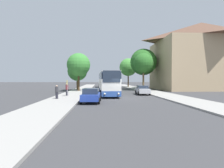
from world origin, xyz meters
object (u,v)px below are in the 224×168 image
at_px(tree_right_near, 143,63).
at_px(tree_right_mid, 128,67).
at_px(pedestrian_waiting_far, 57,92).
at_px(bus_middle, 105,83).
at_px(parked_car_left_curb, 91,95).
at_px(bus_rear, 104,81).
at_px(parked_car_right_near, 142,90).
at_px(tree_left_far, 79,65).
at_px(bus_front, 108,83).
at_px(pedestrian_waiting_near, 67,89).
at_px(tree_right_far, 143,62).
at_px(tree_left_near, 77,71).
at_px(bus_stop_sign, 67,86).

distance_m(tree_right_near, tree_right_mid, 15.78).
bearing_deg(pedestrian_waiting_far, bus_middle, 176.95).
height_order(pedestrian_waiting_far, tree_right_mid, tree_right_mid).
bearing_deg(bus_middle, parked_car_left_curb, -95.50).
bearing_deg(bus_rear, parked_car_right_near, -79.24).
distance_m(parked_car_left_curb, tree_left_far, 18.07).
height_order(parked_car_left_curb, tree_right_mid, tree_right_mid).
relative_size(bus_front, pedestrian_waiting_near, 6.72).
height_order(pedestrian_waiting_far, tree_right_far, tree_right_far).
distance_m(parked_car_left_curb, tree_right_mid, 36.93).
relative_size(parked_car_left_curb, tree_left_far, 0.54).
distance_m(bus_front, parked_car_left_curb, 9.21).
distance_m(bus_middle, bus_rear, 13.24).
height_order(tree_left_near, tree_right_mid, tree_right_mid).
height_order(bus_front, tree_right_near, tree_right_near).
xyz_separation_m(bus_front, parked_car_right_near, (5.55, 0.30, -1.12)).
xyz_separation_m(bus_stop_sign, tree_left_near, (-0.67, 15.90, 2.75)).
xyz_separation_m(parked_car_right_near, tree_right_near, (2.74, 10.29, 5.23)).
relative_size(tree_left_near, tree_right_near, 0.79).
xyz_separation_m(bus_front, bus_stop_sign, (-5.60, -3.50, -0.35)).
bearing_deg(parked_car_right_near, tree_left_far, -32.64).
relative_size(bus_middle, bus_rear, 0.98).
height_order(bus_stop_sign, pedestrian_waiting_near, bus_stop_sign).
bearing_deg(pedestrian_waiting_far, bus_front, 149.23).
bearing_deg(parked_car_right_near, bus_stop_sign, 21.99).
relative_size(bus_middle, parked_car_right_near, 2.39).
xyz_separation_m(bus_stop_sign, tree_right_far, (15.03, 18.59, 5.17)).
bearing_deg(bus_rear, tree_right_far, -51.88).
relative_size(pedestrian_waiting_far, tree_right_far, 0.16).
relative_size(bus_middle, tree_left_near, 1.63).
height_order(bus_stop_sign, pedestrian_waiting_far, bus_stop_sign).
distance_m(parked_car_left_curb, pedestrian_waiting_near, 7.59).
height_order(pedestrian_waiting_near, tree_right_mid, tree_right_mid).
bearing_deg(parked_car_right_near, tree_right_far, -101.49).
bearing_deg(parked_car_left_curb, tree_right_near, 64.54).
height_order(bus_front, tree_right_far, tree_right_far).
bearing_deg(bus_middle, bus_front, -89.74).
bearing_deg(pedestrian_waiting_far, tree_left_near, -165.78).
bearing_deg(bus_rear, tree_left_far, -107.67).
xyz_separation_m(bus_rear, parked_car_right_near, (5.66, -26.37, -1.10)).
bearing_deg(tree_right_far, pedestrian_waiting_near, -131.37).
relative_size(parked_car_left_curb, bus_stop_sign, 1.83).
height_order(tree_left_near, tree_right_near, tree_right_near).
distance_m(bus_front, tree_right_far, 18.43).
bearing_deg(tree_right_far, tree_right_near, -104.10).
relative_size(bus_front, parked_car_right_near, 2.72).
relative_size(bus_rear, pedestrian_waiting_far, 6.54).
distance_m(bus_rear, tree_right_far, 15.77).
relative_size(bus_front, tree_right_mid, 1.34).
distance_m(bus_rear, parked_car_right_near, 27.00).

